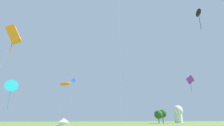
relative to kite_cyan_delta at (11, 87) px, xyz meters
The scene contains 10 objects.
kite_cyan_delta is the anchor object (origin of this frame).
kite_purple_diamond 40.61m from the kite_cyan_delta, 32.82° to the right, with size 2.15×2.55×9.26m.
kite_blue_diamond 20.57m from the kite_cyan_delta, 41.74° to the left, with size 1.73×2.21×15.79m.
kite_black_parafoil 45.81m from the kite_cyan_delta, 29.09° to the right, with size 3.80×3.72×23.02m.
kite_orange_parafoil 15.01m from the kite_cyan_delta, 29.54° to the right, with size 2.95×3.41×10.05m.
kite_orange_box 19.35m from the kite_cyan_delta, 75.79° to the right, with size 3.62×1.95×17.38m.
festival_tent_left 27.77m from the kite_cyan_delta, 62.42° to the left, with size 3.94×3.94×2.56m.
observatory_dome 101.18m from the kite_cyan_delta, 35.88° to the left, with size 6.40×6.40×10.80m.
tree_distant_left 78.25m from the kite_cyan_delta, 35.37° to the left, with size 4.40×4.40×7.43m.
tree_distant_right 71.99m from the kite_cyan_delta, 34.63° to the left, with size 4.36×4.36×6.69m.
Camera 1 is at (-7.87, -3.72, 2.11)m, focal length 28.65 mm.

